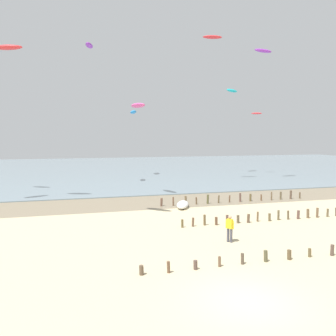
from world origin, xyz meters
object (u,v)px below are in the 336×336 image
object	(u,v)px
kite_aloft_0	(212,37)
kite_aloft_10	(89,45)
kite_aloft_5	(263,51)
kite_aloft_9	(257,113)
kite_aloft_7	(133,112)
kite_aloft_8	(8,47)
person_by_waterline	(230,228)
kite_aloft_6	(138,105)
kite_aloft_4	(232,91)
grounded_kite	(183,204)

from	to	relation	value
kite_aloft_0	kite_aloft_10	xyz separation A→B (m)	(-16.66, 0.73, -2.07)
kite_aloft_0	kite_aloft_5	bearing A→B (deg)	-173.01
kite_aloft_5	kite_aloft_10	bearing A→B (deg)	-14.00
kite_aloft_9	kite_aloft_10	distance (m)	30.18
kite_aloft_0	kite_aloft_9	world-z (taller)	kite_aloft_0
kite_aloft_7	kite_aloft_8	size ratio (longest dim) A/B	1.08
person_by_waterline	kite_aloft_6	world-z (taller)	kite_aloft_6
kite_aloft_4	kite_aloft_5	distance (m)	10.96
kite_aloft_4	kite_aloft_10	distance (m)	26.29
kite_aloft_7	kite_aloft_8	distance (m)	25.50
person_by_waterline	kite_aloft_10	bearing A→B (deg)	104.44
kite_aloft_5	kite_aloft_10	size ratio (longest dim) A/B	1.16
person_by_waterline	kite_aloft_9	size ratio (longest dim) A/B	0.93
person_by_waterline	kite_aloft_9	distance (m)	41.61
kite_aloft_0	kite_aloft_6	distance (m)	18.28
kite_aloft_8	kite_aloft_9	xyz separation A→B (m)	(36.42, 16.90, -4.58)
person_by_waterline	kite_aloft_9	xyz separation A→B (m)	(21.27, 34.44, 9.66)
kite_aloft_8	kite_aloft_7	bearing A→B (deg)	72.97
kite_aloft_4	kite_aloft_5	world-z (taller)	kite_aloft_5
kite_aloft_5	kite_aloft_7	world-z (taller)	kite_aloft_5
kite_aloft_4	kite_aloft_0	bearing A→B (deg)	16.77
kite_aloft_5	kite_aloft_7	size ratio (longest dim) A/B	0.98
kite_aloft_9	kite_aloft_4	bearing A→B (deg)	175.94
kite_aloft_6	kite_aloft_8	bearing A→B (deg)	-106.24
kite_aloft_5	kite_aloft_7	xyz separation A→B (m)	(-17.01, 11.12, -8.29)
kite_aloft_5	kite_aloft_6	bearing A→B (deg)	11.71
kite_aloft_4	kite_aloft_10	size ratio (longest dim) A/B	1.22
kite_aloft_4	kite_aloft_6	distance (m)	27.62
kite_aloft_0	kite_aloft_5	distance (m)	7.86
kite_aloft_0	kite_aloft_7	xyz separation A→B (m)	(-9.29, 10.78, -9.72)
kite_aloft_0	kite_aloft_10	size ratio (longest dim) A/B	1.03
kite_aloft_6	kite_aloft_10	bearing A→B (deg)	-171.49
person_by_waterline	kite_aloft_10	world-z (taller)	kite_aloft_10
grounded_kite	kite_aloft_6	size ratio (longest dim) A/B	1.05
kite_aloft_7	kite_aloft_9	size ratio (longest dim) A/B	1.71
kite_aloft_8	kite_aloft_10	distance (m)	13.02
person_by_waterline	kite_aloft_7	world-z (taller)	kite_aloft_7
kite_aloft_0	grounded_kite	bearing A→B (deg)	68.79
kite_aloft_4	kite_aloft_8	distance (m)	37.53
grounded_kite	kite_aloft_4	size ratio (longest dim) A/B	0.92
person_by_waterline	kite_aloft_8	size ratio (longest dim) A/B	0.59
kite_aloft_9	kite_aloft_5	bearing A→B (deg)	-94.76
kite_aloft_0	kite_aloft_8	xyz separation A→B (m)	(-24.80, -8.94, -5.17)
person_by_waterline	kite_aloft_0	distance (m)	34.23
kite_aloft_0	kite_aloft_8	world-z (taller)	kite_aloft_0
kite_aloft_0	kite_aloft_4	world-z (taller)	kite_aloft_0
person_by_waterline	kite_aloft_7	size ratio (longest dim) A/B	0.54
grounded_kite	kite_aloft_5	world-z (taller)	kite_aloft_5
person_by_waterline	grounded_kite	xyz separation A→B (m)	(0.41, 10.92, -0.62)
person_by_waterline	kite_aloft_7	xyz separation A→B (m)	(0.37, 37.26, 9.69)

